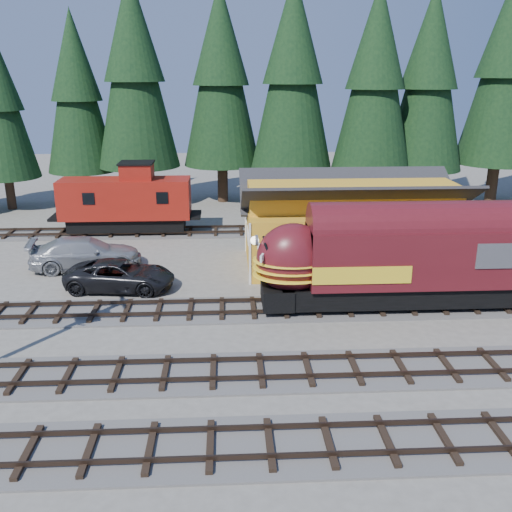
{
  "coord_description": "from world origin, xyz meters",
  "views": [
    {
      "loc": [
        -7.18,
        -21.13,
        10.88
      ],
      "look_at": [
        -5.86,
        4.0,
        2.73
      ],
      "focal_mm": 40.0,
      "sensor_mm": 36.0,
      "label": 1
    }
  ],
  "objects_px": {
    "locomotive": "(400,262)",
    "pickup_truck_a": "(120,275)",
    "pickup_truck_b": "(86,253)",
    "caboose": "(127,201)",
    "depot": "(351,216)"
  },
  "relations": [
    {
      "from": "depot",
      "to": "pickup_truck_b",
      "type": "relative_size",
      "value": 2.04
    },
    {
      "from": "locomotive",
      "to": "pickup_truck_a",
      "type": "distance_m",
      "value": 14.17
    },
    {
      "from": "locomotive",
      "to": "pickup_truck_a",
      "type": "xyz_separation_m",
      "value": [
        -13.73,
        3.13,
        -1.55
      ]
    },
    {
      "from": "depot",
      "to": "locomotive",
      "type": "relative_size",
      "value": 0.89
    },
    {
      "from": "pickup_truck_a",
      "to": "pickup_truck_b",
      "type": "relative_size",
      "value": 0.89
    },
    {
      "from": "caboose",
      "to": "pickup_truck_b",
      "type": "height_order",
      "value": "caboose"
    },
    {
      "from": "locomotive",
      "to": "pickup_truck_a",
      "type": "height_order",
      "value": "locomotive"
    },
    {
      "from": "locomotive",
      "to": "pickup_truck_a",
      "type": "bearing_deg",
      "value": 167.14
    },
    {
      "from": "caboose",
      "to": "pickup_truck_a",
      "type": "bearing_deg",
      "value": -82.99
    },
    {
      "from": "pickup_truck_a",
      "to": "pickup_truck_b",
      "type": "bearing_deg",
      "value": 43.39
    },
    {
      "from": "caboose",
      "to": "depot",
      "type": "bearing_deg",
      "value": -27.97
    },
    {
      "from": "pickup_truck_a",
      "to": "caboose",
      "type": "bearing_deg",
      "value": 14.15
    },
    {
      "from": "locomotive",
      "to": "caboose",
      "type": "distance_m",
      "value": 20.57
    },
    {
      "from": "locomotive",
      "to": "pickup_truck_b",
      "type": "xyz_separation_m",
      "value": [
        -16.31,
        6.65,
        -1.42
      ]
    },
    {
      "from": "caboose",
      "to": "locomotive",
      "type": "bearing_deg",
      "value": -42.9
    }
  ]
}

